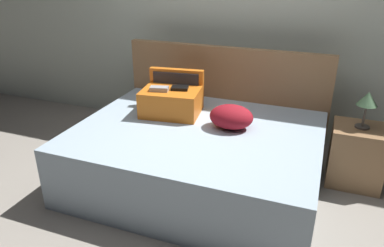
{
  "coord_description": "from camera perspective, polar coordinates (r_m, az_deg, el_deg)",
  "views": [
    {
      "loc": [
        0.94,
        -2.17,
        1.8
      ],
      "look_at": [
        0.0,
        0.28,
        0.63
      ],
      "focal_mm": 34.14,
      "sensor_mm": 36.0,
      "label": 1
    }
  ],
  "objects": [
    {
      "name": "pillow_near_headboard",
      "position": [
        3.02,
        6.15,
        1.04
      ],
      "size": [
        0.38,
        0.3,
        0.2
      ],
      "primitive_type": "ellipsoid",
      "rotation": [
        0.0,
        0.0,
        0.07
      ],
      "color": "maroon",
      "rests_on": "bed"
    },
    {
      "name": "ground_plane",
      "position": [
        2.97,
        -2.01,
        -13.26
      ],
      "size": [
        12.0,
        12.0,
        0.0
      ],
      "primitive_type": "plane",
      "color": "gray"
    },
    {
      "name": "hard_case_large",
      "position": [
        3.3,
        -3.19,
        3.89
      ],
      "size": [
        0.56,
        0.49,
        0.36
      ],
      "rotation": [
        0.0,
        0.0,
        0.14
      ],
      "color": "#D16619",
      "rests_on": "bed"
    },
    {
      "name": "table_lamp",
      "position": [
        3.28,
        25.73,
        3.2
      ],
      "size": [
        0.16,
        0.16,
        0.31
      ],
      "color": "#3F3833",
      "rests_on": "nightstand"
    },
    {
      "name": "headboard",
      "position": [
        3.74,
        5.1,
        3.97
      ],
      "size": [
        2.04,
        0.08,
        1.05
      ],
      "primitive_type": "cube",
      "color": "olive",
      "rests_on": "ground"
    },
    {
      "name": "back_wall",
      "position": [
        3.97,
        7.37,
        16.61
      ],
      "size": [
        8.0,
        0.1,
        2.6
      ],
      "primitive_type": "cube",
      "color": "#B7C1B2",
      "rests_on": "ground"
    },
    {
      "name": "bed",
      "position": [
        3.14,
        0.76,
        -5.27
      ],
      "size": [
        2.0,
        1.55,
        0.53
      ],
      "primitive_type": "cube",
      "color": "#99ADBC",
      "rests_on": "ground"
    },
    {
      "name": "nightstand",
      "position": [
        3.47,
        24.25,
        -4.54
      ],
      "size": [
        0.44,
        0.4,
        0.53
      ],
      "primitive_type": "cube",
      "color": "olive",
      "rests_on": "ground"
    }
  ]
}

